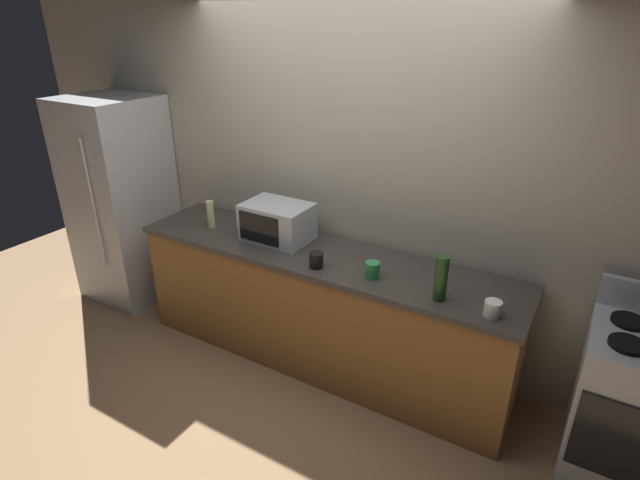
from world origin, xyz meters
name	(u,v)px	position (x,y,z in m)	size (l,w,h in m)	color
ground_plane	(291,388)	(0.00, 0.00, 0.00)	(8.00, 8.00, 0.00)	#93704C
back_wall	(349,176)	(0.00, 0.81, 1.35)	(6.40, 0.10, 2.70)	#B2A893
counter_run	(320,308)	(0.00, 0.40, 0.45)	(2.84, 0.64, 0.90)	brown
refrigerator	(121,201)	(-2.05, 0.40, 0.90)	(0.72, 0.73, 1.80)	#B7BABF
stove_range	(634,408)	(2.00, 0.40, 0.46)	(0.60, 0.61, 1.08)	#B7BABF
microwave	(277,222)	(-0.39, 0.45, 1.04)	(0.48, 0.35, 0.27)	#B7BABF
bottle_wine	(441,278)	(0.91, 0.23, 1.04)	(0.08, 0.08, 0.28)	#1E3F19
bottle_vinegar	(211,214)	(-0.96, 0.37, 1.01)	(0.06, 0.06, 0.21)	beige
mug_green	(372,270)	(0.46, 0.27, 0.95)	(0.09, 0.09, 0.10)	#2D8C47
mug_white	(493,309)	(1.22, 0.22, 0.95)	(0.09, 0.09, 0.09)	white
mug_black	(316,260)	(0.09, 0.21, 0.95)	(0.09, 0.09, 0.10)	black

